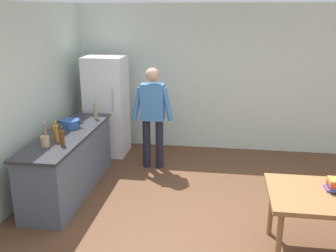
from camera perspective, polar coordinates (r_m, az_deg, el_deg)
ground_plane at (r=4.85m, az=5.15°, el=-15.33°), size 14.00×14.00×0.00m
wall_back at (r=7.20m, az=6.87°, el=7.09°), size 6.40×0.12×2.70m
wall_left at (r=5.26m, az=-23.83°, el=1.93°), size 0.12×5.60×2.70m
kitchen_counter at (r=5.77m, az=-14.56°, el=-5.27°), size 0.64×2.20×0.90m
refrigerator at (r=7.02m, az=-9.13°, el=2.97°), size 0.70×0.67×1.80m
person at (r=6.25m, az=-2.32°, el=2.16°), size 0.70×0.22×1.70m
dining_table at (r=4.43m, az=23.86°, el=-10.26°), size 1.40×0.90×0.75m
cooking_pot at (r=5.85m, az=-14.44°, el=0.36°), size 0.40×0.28×0.12m
utensil_jar at (r=5.14m, az=-17.93°, el=-2.08°), size 0.11×0.11×0.32m
bottle_vinegar_tall at (r=6.20m, az=-10.82°, el=2.26°), size 0.06×0.06×0.32m
bottle_beer_brown at (r=5.09m, az=-15.56°, el=-1.72°), size 0.06×0.06×0.26m
bottle_oil_amber at (r=5.28m, az=-16.43°, el=-1.03°), size 0.06×0.06×0.28m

